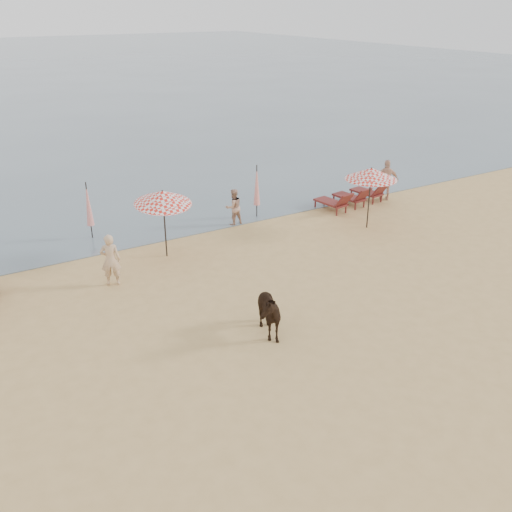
{
  "coord_description": "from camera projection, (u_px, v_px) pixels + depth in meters",
  "views": [
    {
      "loc": [
        -8.12,
        -8.54,
        8.19
      ],
      "look_at": [
        0.0,
        5.0,
        1.1
      ],
      "focal_mm": 40.0,
      "sensor_mm": 36.0,
      "label": 1
    }
  ],
  "objects": [
    {
      "name": "ground",
      "position": [
        362.0,
        369.0,
        13.85
      ],
      "size": [
        120.0,
        120.0,
        0.0
      ],
      "primitive_type": "plane",
      "color": "tan",
      "rests_on": "ground"
    },
    {
      "name": "lounger_cluster_right",
      "position": [
        353.0,
        196.0,
        24.66
      ],
      "size": [
        3.15,
        2.11,
        0.65
      ],
      "rotation": [
        0.0,
        0.0,
        0.14
      ],
      "color": "maroon",
      "rests_on": "ground"
    },
    {
      "name": "umbrella_open_left_b",
      "position": [
        163.0,
        197.0,
        19.12
      ],
      "size": [
        1.95,
        1.99,
        2.49
      ],
      "rotation": [
        0.0,
        0.0,
        -0.25
      ],
      "color": "black",
      "rests_on": "ground"
    },
    {
      "name": "umbrella_open_right",
      "position": [
        371.0,
        174.0,
        21.62
      ],
      "size": [
        1.99,
        1.99,
        2.43
      ],
      "rotation": [
        0.0,
        0.0,
        0.3
      ],
      "color": "black",
      "rests_on": "ground"
    },
    {
      "name": "umbrella_closed_left",
      "position": [
        88.0,
        204.0,
        20.93
      ],
      "size": [
        0.27,
        0.27,
        2.2
      ],
      "rotation": [
        0.0,
        0.0,
        -0.36
      ],
      "color": "black",
      "rests_on": "ground"
    },
    {
      "name": "umbrella_closed_right",
      "position": [
        257.0,
        185.0,
        23.05
      ],
      "size": [
        0.27,
        0.27,
        2.21
      ],
      "rotation": [
        0.0,
        0.0,
        0.25
      ],
      "color": "black",
      "rests_on": "ground"
    },
    {
      "name": "cow",
      "position": [
        264.0,
        312.0,
        15.04
      ],
      "size": [
        1.06,
        1.74,
        1.37
      ],
      "primitive_type": "imported",
      "rotation": [
        0.0,
        0.0,
        -0.21
      ],
      "color": "black",
      "rests_on": "ground"
    },
    {
      "name": "beachgoer_left",
      "position": [
        111.0,
        260.0,
        17.66
      ],
      "size": [
        0.73,
        0.61,
        1.69
      ],
      "primitive_type": "imported",
      "rotation": [
        0.0,
        0.0,
        2.74
      ],
      "color": "tan",
      "rests_on": "ground"
    },
    {
      "name": "beachgoer_right_a",
      "position": [
        234.0,
        207.0,
        22.51
      ],
      "size": [
        0.73,
        0.57,
        1.47
      ],
      "primitive_type": "imported",
      "rotation": [
        0.0,
        0.0,
        3.16
      ],
      "color": "tan",
      "rests_on": "ground"
    },
    {
      "name": "beachgoer_right_b",
      "position": [
        386.0,
        180.0,
        25.29
      ],
      "size": [
        1.14,
        0.95,
        1.82
      ],
      "primitive_type": "imported",
      "rotation": [
        0.0,
        0.0,
        2.57
      ],
      "color": "tan",
      "rests_on": "ground"
    }
  ]
}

